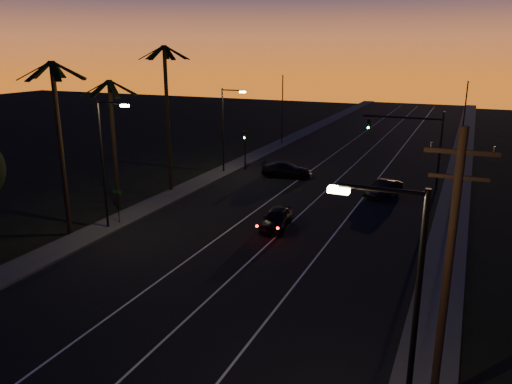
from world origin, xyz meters
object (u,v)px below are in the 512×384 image
at_px(signal_mast, 413,135).
at_px(cross_car, 286,170).
at_px(lead_car, 276,219).
at_px(utility_pole, 448,268).
at_px(right_car, 383,189).

bearing_deg(signal_mast, cross_car, -174.37).
bearing_deg(lead_car, cross_car, 107.30).
height_order(utility_pole, lead_car, utility_pole).
distance_m(signal_mast, cross_car, 12.36).
height_order(signal_mast, lead_car, signal_mast).
bearing_deg(cross_car, lead_car, -72.70).
bearing_deg(signal_mast, lead_car, -115.47).
distance_m(signal_mast, lead_car, 17.32).
xyz_separation_m(utility_pole, right_car, (-6.13, 25.84, -4.62)).
bearing_deg(utility_pole, right_car, 103.35).
xyz_separation_m(utility_pole, signal_mast, (-4.46, 29.99, -0.53)).
relative_size(lead_car, cross_car, 0.92).
xyz_separation_m(lead_car, cross_car, (-4.38, 14.06, 0.01)).
height_order(signal_mast, cross_car, signal_mast).
bearing_deg(cross_car, signal_mast, 5.63).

